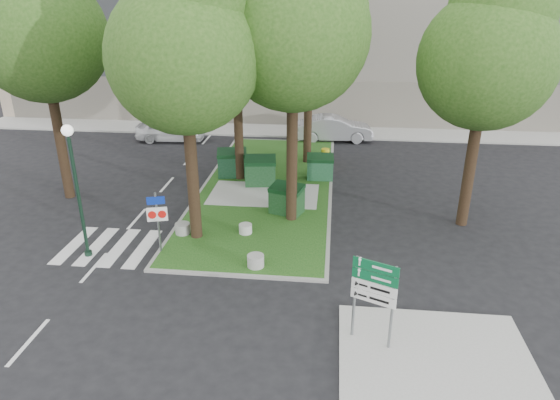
# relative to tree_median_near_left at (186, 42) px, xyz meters

# --- Properties ---
(ground) EXTENTS (120.00, 120.00, 0.00)m
(ground) POSITION_rel_tree_median_near_left_xyz_m (1.41, -2.56, -7.32)
(ground) COLOR black
(ground) RESTS_ON ground
(median_island) EXTENTS (6.00, 16.00, 0.12)m
(median_island) POSITION_rel_tree_median_near_left_xyz_m (1.91, 5.44, -7.26)
(median_island) COLOR #154313
(median_island) RESTS_ON ground
(median_kerb) EXTENTS (6.30, 16.30, 0.10)m
(median_kerb) POSITION_rel_tree_median_near_left_xyz_m (1.91, 5.44, -7.27)
(median_kerb) COLOR gray
(median_kerb) RESTS_ON ground
(sidewalk_corner) EXTENTS (5.00, 4.00, 0.12)m
(sidewalk_corner) POSITION_rel_tree_median_near_left_xyz_m (7.91, -6.06, -7.26)
(sidewalk_corner) COLOR #999993
(sidewalk_corner) RESTS_ON ground
(building_sidewalk) EXTENTS (42.00, 3.00, 0.12)m
(building_sidewalk) POSITION_rel_tree_median_near_left_xyz_m (1.41, 15.94, -7.26)
(building_sidewalk) COLOR #999993
(building_sidewalk) RESTS_ON ground
(zebra_crossing) EXTENTS (5.00, 3.00, 0.01)m
(zebra_crossing) POSITION_rel_tree_median_near_left_xyz_m (-2.34, -1.06, -7.31)
(zebra_crossing) COLOR silver
(zebra_crossing) RESTS_ON ground
(apartment_building) EXTENTS (41.00, 12.00, 16.00)m
(apartment_building) POSITION_rel_tree_median_near_left_xyz_m (1.41, 23.44, 0.68)
(apartment_building) COLOR tan
(apartment_building) RESTS_ON ground
(tree_median_near_left) EXTENTS (5.20, 5.20, 10.53)m
(tree_median_near_left) POSITION_rel_tree_median_near_left_xyz_m (0.00, 0.00, 0.00)
(tree_median_near_left) COLOR black
(tree_median_near_left) RESTS_ON ground
(tree_median_near_right) EXTENTS (5.60, 5.60, 11.46)m
(tree_median_near_right) POSITION_rel_tree_median_near_left_xyz_m (3.50, 2.00, 0.67)
(tree_median_near_right) COLOR black
(tree_median_near_right) RESTS_ON ground
(tree_median_mid) EXTENTS (4.80, 4.80, 9.99)m
(tree_median_mid) POSITION_rel_tree_median_near_left_xyz_m (0.50, 6.50, -0.34)
(tree_median_mid) COLOR black
(tree_median_mid) RESTS_ON ground
(tree_median_far) EXTENTS (5.80, 5.80, 11.93)m
(tree_median_far) POSITION_rel_tree_median_near_left_xyz_m (3.70, 9.50, 1.00)
(tree_median_far) COLOR black
(tree_median_far) RESTS_ON ground
(tree_street_left) EXTENTS (5.40, 5.40, 11.00)m
(tree_street_left) POSITION_rel_tree_median_near_left_xyz_m (-7.00, 3.50, 0.33)
(tree_street_left) COLOR black
(tree_street_left) RESTS_ON ground
(tree_street_right) EXTENTS (5.00, 5.00, 10.06)m
(tree_street_right) POSITION_rel_tree_median_near_left_xyz_m (10.50, 2.50, -0.33)
(tree_street_right) COLOR black
(tree_street_right) RESTS_ON ground
(dumpster_a) EXTENTS (1.64, 1.29, 1.37)m
(dumpster_a) POSITION_rel_tree_median_near_left_xyz_m (-0.04, 6.77, -6.54)
(dumpster_a) COLOR #103B20
(dumpster_a) RESTS_ON median_island
(dumpster_b) EXTENTS (1.63, 1.24, 1.40)m
(dumpster_b) POSITION_rel_tree_median_near_left_xyz_m (1.56, 5.73, -6.53)
(dumpster_b) COLOR #0F3616
(dumpster_b) RESTS_ON median_island
(dumpster_c) EXTENTS (1.59, 1.34, 1.26)m
(dumpster_c) POSITION_rel_tree_median_near_left_xyz_m (3.16, 2.53, -6.59)
(dumpster_c) COLOR #103514
(dumpster_c) RESTS_ON median_island
(dumpster_d) EXTENTS (1.37, 0.99, 1.23)m
(dumpster_d) POSITION_rel_tree_median_near_left_xyz_m (4.41, 6.85, -6.61)
(dumpster_d) COLOR #154728
(dumpster_d) RESTS_ON median_island
(bollard_left) EXTENTS (0.58, 0.58, 0.41)m
(bollard_left) POSITION_rel_tree_median_near_left_xyz_m (-0.69, 0.11, -6.99)
(bollard_left) COLOR gray
(bollard_left) RESTS_ON median_island
(bollard_right) EXTENTS (0.59, 0.59, 0.42)m
(bollard_right) POSITION_rel_tree_median_near_left_xyz_m (2.53, -2.06, -6.99)
(bollard_right) COLOR gray
(bollard_right) RESTS_ON median_island
(bollard_mid) EXTENTS (0.51, 0.51, 0.36)m
(bollard_mid) POSITION_rel_tree_median_near_left_xyz_m (1.75, 0.41, -7.01)
(bollard_mid) COLOR #AEAFA9
(bollard_mid) RESTS_ON median_island
(litter_bin) EXTENTS (0.44, 0.44, 0.77)m
(litter_bin) POSITION_rel_tree_median_near_left_xyz_m (4.61, 9.38, -6.81)
(litter_bin) COLOR gold
(litter_bin) RESTS_ON median_island
(street_lamp) EXTENTS (0.39, 0.39, 4.86)m
(street_lamp) POSITION_rel_tree_median_near_left_xyz_m (-3.68, -1.77, -4.26)
(street_lamp) COLOR black
(street_lamp) RESTS_ON ground
(traffic_sign_pole) EXTENTS (0.71, 0.23, 2.41)m
(traffic_sign_pole) POSITION_rel_tree_median_near_left_xyz_m (-1.09, -1.33, -5.77)
(traffic_sign_pole) COLOR slate
(traffic_sign_pole) RESTS_ON ground
(directional_sign) EXTENTS (1.15, 0.53, 2.47)m
(directional_sign) POSITION_rel_tree_median_near_left_xyz_m (6.23, -5.63, -5.55)
(directional_sign) COLOR slate
(directional_sign) RESTS_ON sidewalk_corner
(car_white) EXTENTS (4.37, 1.98, 1.46)m
(car_white) POSITION_rel_tree_median_near_left_xyz_m (-5.24, 12.94, -6.59)
(car_white) COLOR silver
(car_white) RESTS_ON ground
(car_silver) EXTENTS (4.97, 2.18, 1.59)m
(car_silver) POSITION_rel_tree_median_near_left_xyz_m (5.02, 14.13, -6.52)
(car_silver) COLOR #9E9FA6
(car_silver) RESTS_ON ground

